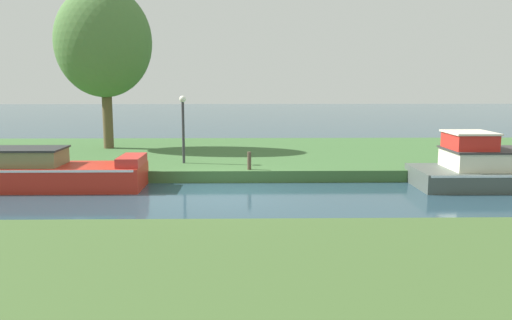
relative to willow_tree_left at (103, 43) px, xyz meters
name	(u,v)px	position (x,y,z in m)	size (l,w,h in m)	color
ground_plane	(224,196)	(5.48, -7.89, -5.00)	(120.00, 120.00, 0.00)	#25414E
riverbank_far	(231,156)	(5.48, -0.89, -4.80)	(72.00, 10.00, 0.40)	#3B6332
willow_tree_left	(103,43)	(0.00, 0.00, 0.00)	(4.18, 3.28, 7.00)	brown
lamp_post	(183,120)	(3.86, -4.13, -3.02)	(0.24, 0.24, 2.46)	#333338
mooring_post_near	(249,161)	(6.25, -5.58, -4.30)	(0.13, 0.13, 0.61)	#4C3C2E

